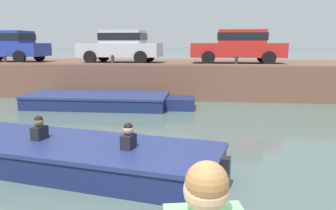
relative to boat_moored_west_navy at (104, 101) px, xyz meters
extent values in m
plane|color=#4C605B|center=(3.19, -4.34, -0.25)|extent=(400.00, 400.00, 0.00)
cube|color=brown|center=(3.19, 4.62, 0.50)|extent=(60.00, 6.00, 1.51)
cube|color=brown|center=(3.19, 1.74, 1.30)|extent=(60.00, 0.24, 0.08)
cube|color=navy|center=(-0.27, 0.00, -0.04)|extent=(5.38, 2.13, 0.43)
cube|color=navy|center=(2.96, 0.01, -0.04)|extent=(1.08, 1.16, 0.43)
cube|color=navy|center=(-0.27, 0.00, 0.22)|extent=(5.44, 2.19, 0.08)
cube|color=brown|center=(-0.67, 0.00, 0.12)|extent=(0.25, 1.90, 0.06)
cube|color=navy|center=(1.37, -6.28, -0.02)|extent=(5.86, 2.89, 0.46)
cube|color=navy|center=(1.37, -6.28, 0.25)|extent=(5.93, 2.96, 0.08)
cube|color=brown|center=(1.79, -6.37, 0.15)|extent=(0.56, 1.65, 0.06)
cube|color=black|center=(4.22, -6.86, 0.08)|extent=(0.20, 0.23, 0.45)
cube|color=black|center=(0.55, -6.12, 0.33)|extent=(0.26, 0.35, 0.44)
sphere|color=brown|center=(0.55, -6.12, 0.65)|extent=(0.19, 0.19, 0.19)
sphere|color=black|center=(0.55, -6.12, 0.69)|extent=(0.17, 0.17, 0.17)
cube|color=black|center=(2.47, -6.51, 0.33)|extent=(0.26, 0.35, 0.44)
sphere|color=tan|center=(2.47, -6.51, 0.65)|extent=(0.19, 0.19, 0.19)
sphere|color=black|center=(2.47, -6.51, 0.69)|extent=(0.17, 0.17, 0.17)
cube|color=#233893|center=(-6.02, 3.49, 1.88)|extent=(3.92, 1.87, 0.64)
cube|color=#233893|center=(-5.87, 3.48, 2.50)|extent=(1.98, 1.60, 0.60)
cube|color=black|center=(-5.87, 3.48, 2.50)|extent=(2.06, 1.64, 0.33)
cylinder|color=black|center=(-4.86, 2.55, 1.56)|extent=(0.61, 0.20, 0.60)
cylinder|color=black|center=(-4.80, 4.34, 1.56)|extent=(0.61, 0.20, 0.60)
cube|color=#B7BABC|center=(-0.19, 3.49, 1.88)|extent=(3.94, 1.95, 0.64)
cube|color=#B7BABC|center=(-0.04, 3.48, 2.50)|extent=(2.00, 1.65, 0.60)
cube|color=black|center=(-0.04, 3.48, 2.50)|extent=(2.08, 1.69, 0.33)
cylinder|color=black|center=(-1.43, 2.64, 1.56)|extent=(0.61, 0.21, 0.60)
cylinder|color=black|center=(-1.35, 4.45, 1.56)|extent=(0.61, 0.21, 0.60)
cylinder|color=black|center=(0.96, 2.53, 1.56)|extent=(0.61, 0.21, 0.60)
cylinder|color=black|center=(1.05, 4.34, 1.56)|extent=(0.61, 0.21, 0.60)
cube|color=#B2231E|center=(5.35, 3.49, 1.88)|extent=(4.28, 1.87, 0.64)
cube|color=#B2231E|center=(5.52, 3.48, 2.50)|extent=(2.16, 1.60, 0.60)
cube|color=black|center=(5.52, 3.48, 2.50)|extent=(2.24, 1.64, 0.33)
cylinder|color=black|center=(4.01, 2.63, 1.56)|extent=(0.60, 0.20, 0.60)
cylinder|color=black|center=(4.06, 4.42, 1.56)|extent=(0.60, 0.20, 0.60)
cylinder|color=black|center=(6.63, 2.55, 1.56)|extent=(0.60, 0.20, 0.60)
cylinder|color=black|center=(6.68, 4.35, 1.56)|extent=(0.60, 0.20, 0.60)
cylinder|color=#2D2B28|center=(-5.16, 1.87, 1.43)|extent=(0.14, 0.14, 0.35)
sphere|color=#2D2B28|center=(-5.16, 1.87, 1.63)|extent=(0.15, 0.15, 0.15)
cylinder|color=#2D2B28|center=(-0.15, 1.87, 1.43)|extent=(0.14, 0.14, 0.35)
sphere|color=#2D2B28|center=(-0.15, 1.87, 1.63)|extent=(0.15, 0.15, 0.15)
cylinder|color=#2D2B28|center=(5.17, 1.87, 1.43)|extent=(0.14, 0.14, 0.35)
sphere|color=#2D2B28|center=(5.17, 1.87, 1.63)|extent=(0.15, 0.15, 0.15)
sphere|color=tan|center=(3.85, -10.86, 1.57)|extent=(0.20, 0.20, 0.20)
sphere|color=olive|center=(3.85, -10.87, 1.61)|extent=(0.19, 0.19, 0.19)
camera|label=1|loc=(3.83, -12.19, 2.20)|focal=35.00mm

